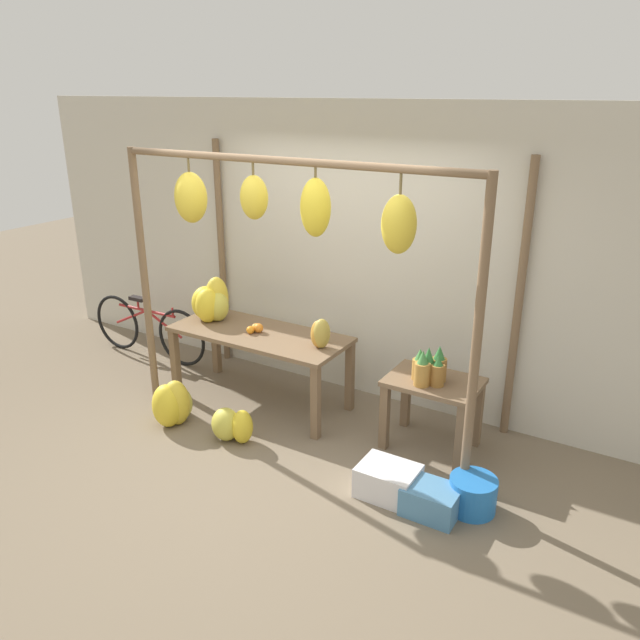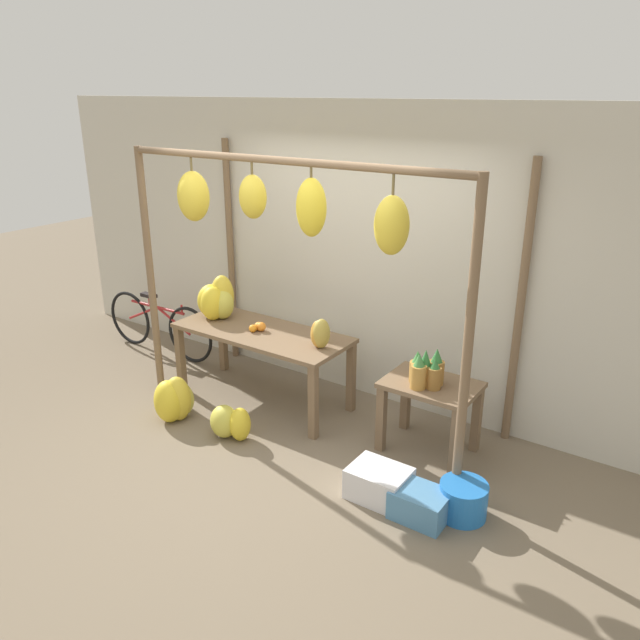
% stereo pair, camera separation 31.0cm
% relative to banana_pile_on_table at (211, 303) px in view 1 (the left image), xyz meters
% --- Properties ---
extents(ground_plane, '(20.00, 20.00, 0.00)m').
position_rel_banana_pile_on_table_xyz_m(ground_plane, '(1.22, -0.85, -0.90)').
color(ground_plane, '#756651').
extents(shop_wall_back, '(8.00, 0.08, 2.80)m').
position_rel_banana_pile_on_table_xyz_m(shop_wall_back, '(1.22, 0.71, 0.50)').
color(shop_wall_back, beige).
rests_on(shop_wall_back, ground_plane).
extents(stall_awning, '(3.23, 1.28, 2.41)m').
position_rel_banana_pile_on_table_xyz_m(stall_awning, '(1.19, -0.32, 0.90)').
color(stall_awning, brown).
rests_on(stall_awning, ground_plane).
extents(display_table_main, '(1.72, 0.71, 0.73)m').
position_rel_banana_pile_on_table_xyz_m(display_table_main, '(0.60, -0.04, -0.27)').
color(display_table_main, brown).
rests_on(display_table_main, ground_plane).
extents(display_table_side, '(0.76, 0.54, 0.63)m').
position_rel_banana_pile_on_table_xyz_m(display_table_side, '(2.32, 0.05, -0.43)').
color(display_table_side, brown).
rests_on(display_table_side, ground_plane).
extents(banana_pile_on_table, '(0.46, 0.43, 0.43)m').
position_rel_banana_pile_on_table_xyz_m(banana_pile_on_table, '(0.00, 0.00, 0.00)').
color(banana_pile_on_table, gold).
rests_on(banana_pile_on_table, display_table_main).
extents(orange_pile, '(0.13, 0.15, 0.09)m').
position_rel_banana_pile_on_table_xyz_m(orange_pile, '(0.58, -0.06, -0.13)').
color(orange_pile, orange).
rests_on(orange_pile, display_table_main).
extents(pineapple_cluster, '(0.29, 0.28, 0.31)m').
position_rel_banana_pile_on_table_xyz_m(pineapple_cluster, '(2.30, -0.02, -0.15)').
color(pineapple_cluster, '#B27F38').
rests_on(pineapple_cluster, display_table_side).
extents(banana_pile_ground_left, '(0.40, 0.45, 0.43)m').
position_rel_banana_pile_on_table_xyz_m(banana_pile_ground_left, '(0.18, -0.80, -0.71)').
color(banana_pile_ground_left, gold).
rests_on(banana_pile_ground_left, ground_plane).
extents(banana_pile_ground_right, '(0.44, 0.32, 0.31)m').
position_rel_banana_pile_on_table_xyz_m(banana_pile_ground_right, '(0.81, -0.76, -0.76)').
color(banana_pile_ground_right, yellow).
rests_on(banana_pile_ground_right, ground_plane).
extents(fruit_crate_white, '(0.44, 0.34, 0.24)m').
position_rel_banana_pile_on_table_xyz_m(fruit_crate_white, '(2.31, -0.76, -0.78)').
color(fruit_crate_white, silver).
rests_on(fruit_crate_white, ground_plane).
extents(blue_bucket, '(0.34, 0.34, 0.26)m').
position_rel_banana_pile_on_table_xyz_m(blue_bucket, '(2.90, -0.61, -0.78)').
color(blue_bucket, blue).
rests_on(blue_bucket, ground_plane).
extents(parked_bicycle, '(1.62, 0.08, 0.69)m').
position_rel_banana_pile_on_table_xyz_m(parked_bicycle, '(-1.14, 0.20, -0.56)').
color(parked_bicycle, black).
rests_on(parked_bicycle, ground_plane).
extents(papaya_pile, '(0.22, 0.21, 0.27)m').
position_rel_banana_pile_on_table_xyz_m(papaya_pile, '(1.29, -0.06, -0.05)').
color(papaya_pile, '#B2993D').
rests_on(papaya_pile, display_table_main).
extents(fruit_crate_purple, '(0.39, 0.30, 0.22)m').
position_rel_banana_pile_on_table_xyz_m(fruit_crate_purple, '(2.67, -0.80, -0.80)').
color(fruit_crate_purple, '#4C84B2').
rests_on(fruit_crate_purple, ground_plane).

